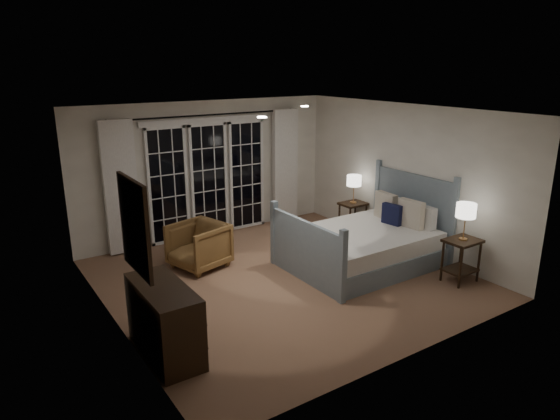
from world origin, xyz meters
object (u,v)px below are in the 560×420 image
nightstand_left (461,254)px  nightstand_right (353,214)px  bed (365,244)px  lamp_left (466,211)px  lamp_right (354,181)px  armchair (199,246)px  dresser (165,321)px

nightstand_left → nightstand_right: 2.50m
bed → lamp_left: 1.65m
bed → nightstand_right: (0.83, 1.22, 0.07)m
nightstand_right → lamp_right: size_ratio=1.17×
armchair → lamp_right: bearing=71.9°
lamp_left → bed: bearing=119.5°
nightstand_right → lamp_right: 0.63m
nightstand_left → dresser: dresser is taller
nightstand_left → armchair: size_ratio=0.82×
bed → lamp_right: size_ratio=4.42×
nightstand_right → dresser: (-4.47, -1.92, 0.01)m
nightstand_left → dresser: (-4.37, 0.58, -0.02)m
lamp_right → dresser: lamp_right is taller
bed → dresser: bearing=-169.2°
bed → nightstand_right: 1.48m
dresser → lamp_left: bearing=-7.6°
nightstand_left → dresser: bearing=172.4°
lamp_right → dresser: 4.90m
bed → armchair: (-2.28, 1.36, 0.02)m
lamp_right → nightstand_right: bearing=90.0°
nightstand_left → nightstand_right: size_ratio=1.06×
nightstand_left → nightstand_right: bearing=87.7°
lamp_left → armchair: (-3.01, 2.64, -0.73)m
armchair → bed: bearing=43.6°
nightstand_left → lamp_left: size_ratio=1.20×
lamp_right → nightstand_left: bearing=-92.3°
nightstand_left → armchair: (-3.01, 2.64, -0.07)m
nightstand_left → lamp_right: (0.10, 2.50, 0.60)m
bed → armchair: bed is taller
lamp_left → armchair: lamp_left is taller
armchair → dresser: (-1.36, -2.06, 0.05)m
bed → nightstand_left: bearing=-60.5°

